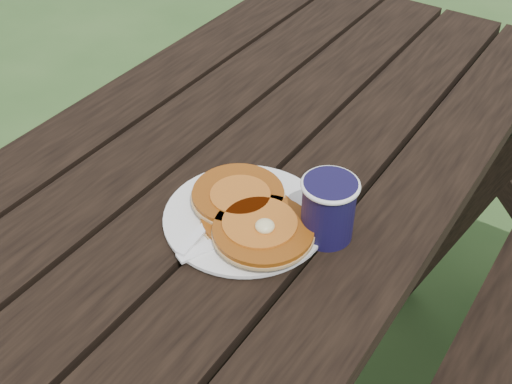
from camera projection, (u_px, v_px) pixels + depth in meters
The scene contains 6 objects.
picnic_table at pixel (214, 329), 1.32m from camera, with size 1.36×1.80×0.75m.
plate at pixel (245, 218), 1.01m from camera, with size 0.25×0.25×0.01m, color white.
pancake_stack at pixel (251, 214), 0.99m from camera, with size 0.23×0.20×0.04m.
knife at pixel (232, 236), 0.97m from camera, with size 0.02×0.18×0.01m, color white.
fork at pixel (200, 231), 0.97m from camera, with size 0.03×0.16×0.01m, color white, non-canonical shape.
coffee_cup at pixel (329, 206), 0.95m from camera, with size 0.09×0.09×0.10m.
Camera 1 is at (0.53, -0.64, 1.44)m, focal length 45.00 mm.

